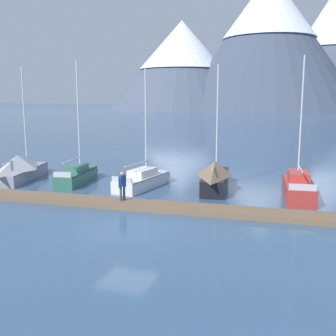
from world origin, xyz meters
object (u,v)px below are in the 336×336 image
sailboat_nearest_berth (21,168)px  sailboat_far_berth (298,186)px  sailboat_second_berth (79,174)px  sailboat_mid_dock_port (145,179)px  person_on_dock (122,184)px  sailboat_mid_dock_starboard (215,175)px

sailboat_nearest_berth → sailboat_far_berth: bearing=3.5°
sailboat_second_berth → sailboat_mid_dock_port: 5.26m
sailboat_second_berth → person_on_dock: 7.83m
sailboat_nearest_berth → sailboat_far_berth: size_ratio=0.98×
sailboat_second_berth → person_on_dock: sailboat_second_berth is taller
person_on_dock → sailboat_far_berth: bearing=30.5°
sailboat_second_berth → sailboat_mid_dock_starboard: size_ratio=1.05×
sailboat_nearest_berth → sailboat_mid_dock_port: bearing=4.2°
sailboat_mid_dock_starboard → person_on_dock: (-4.12, -6.10, 0.31)m
sailboat_mid_dock_port → sailboat_mid_dock_starboard: bearing=11.7°
sailboat_mid_dock_port → sailboat_mid_dock_starboard: sailboat_mid_dock_starboard is taller
sailboat_mid_dock_port → sailboat_mid_dock_starboard: size_ratio=0.97×
sailboat_nearest_berth → sailboat_far_berth: 20.11m
sailboat_nearest_berth → sailboat_mid_dock_port: size_ratio=1.05×
sailboat_far_berth → person_on_dock: sailboat_far_berth is taller
sailboat_nearest_berth → sailboat_mid_dock_starboard: 14.79m
sailboat_second_berth → sailboat_mid_dock_port: sailboat_second_berth is taller
sailboat_far_berth → person_on_dock: size_ratio=5.14×
sailboat_far_berth → sailboat_nearest_berth: bearing=-176.5°
sailboat_mid_dock_starboard → sailboat_far_berth: (5.39, -0.50, -0.28)m
sailboat_nearest_berth → person_on_dock: size_ratio=5.04×
sailboat_mid_dock_starboard → sailboat_far_berth: size_ratio=0.96×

